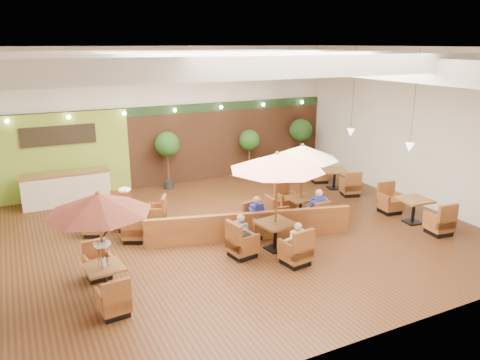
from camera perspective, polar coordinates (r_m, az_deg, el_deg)
room at (r=14.75m, az=-1.43°, el=8.65°), size 14.04×14.00×5.52m
service_counter at (r=17.92m, az=-20.42°, el=-0.98°), size 3.00×0.75×1.18m
booth_divider at (r=13.82m, az=1.25°, el=-5.66°), size 5.99×1.75×0.85m
table_0 at (r=10.78m, az=-16.73°, el=-4.40°), size 2.33×2.50×2.53m
table_1 at (r=12.65m, az=4.21°, el=-0.10°), size 2.74×2.85×2.84m
table_2 at (r=15.16m, az=7.38°, el=1.80°), size 2.40×2.46×2.54m
table_3 at (r=14.95m, az=-13.71°, el=-4.41°), size 2.74×2.74×1.54m
table_4 at (r=16.11m, az=20.38°, el=-3.59°), size 1.02×2.82×1.04m
table_5 at (r=19.01m, az=11.41°, el=0.07°), size 1.12×2.80×0.99m
topiary_0 at (r=18.57m, az=-8.87°, el=4.06°), size 0.99×0.99×2.30m
topiary_1 at (r=19.97m, az=1.16°, el=4.62°), size 0.89×0.89×2.07m
topiary_2 at (r=21.23m, az=7.43°, el=5.79°), size 1.02×1.02×2.37m
diner_0 at (r=12.30m, az=6.85°, el=-7.10°), size 0.40×0.36×0.73m
diner_1 at (r=13.95m, az=2.19°, el=-4.00°), size 0.43×0.39×0.80m
diner_2 at (r=12.64m, az=0.28°, el=-6.22°), size 0.35×0.41×0.78m
diner_3 at (r=14.77m, az=9.41°, el=-2.99°), size 0.40×0.32×0.83m
diner_4 at (r=14.77m, az=9.41°, el=-3.03°), size 0.39×0.32×0.80m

